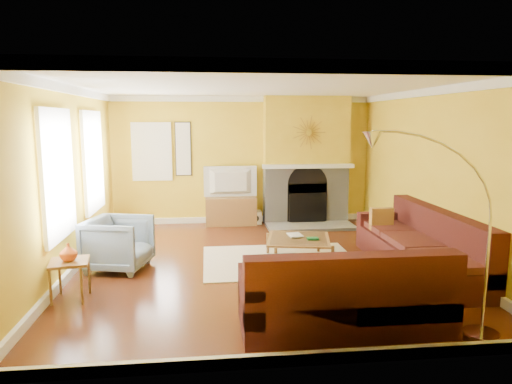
{
  "coord_description": "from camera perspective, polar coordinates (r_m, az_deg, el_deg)",
  "views": [
    {
      "loc": [
        -0.77,
        -6.76,
        2.21
      ],
      "look_at": [
        0.01,
        0.4,
        1.07
      ],
      "focal_mm": 32.0,
      "sensor_mm": 36.0,
      "label": 1
    }
  ],
  "objects": [
    {
      "name": "ceiling",
      "position": [
        6.82,
        0.27,
        13.24
      ],
      "size": [
        5.5,
        6.0,
        0.02
      ],
      "primitive_type": "cube",
      "color": "white",
      "rests_on": "ground"
    },
    {
      "name": "baseboard",
      "position": [
        7.13,
        0.25,
        -8.51
      ],
      "size": [
        5.5,
        6.0,
        0.12
      ],
      "primitive_type": null,
      "color": "white",
      "rests_on": "floor"
    },
    {
      "name": "wall_right",
      "position": [
        7.67,
        21.21,
        1.99
      ],
      "size": [
        0.02,
        6.0,
        2.7
      ],
      "primitive_type": "cube",
      "color": "gold",
      "rests_on": "ground"
    },
    {
      "name": "hearth",
      "position": [
        9.51,
        6.83,
        -4.29
      ],
      "size": [
        1.8,
        0.7,
        0.06
      ],
      "primitive_type": "cube",
      "color": "gray",
      "rests_on": "floor"
    },
    {
      "name": "armchair",
      "position": [
        7.1,
        -16.8,
        -6.18
      ],
      "size": [
        1.04,
        1.02,
        0.79
      ],
      "primitive_type": "imported",
      "rotation": [
        0.0,
        0.0,
        1.33
      ],
      "color": "slate",
      "rests_on": "floor"
    },
    {
      "name": "sunburst",
      "position": [
        9.57,
        6.62,
        7.41
      ],
      "size": [
        0.7,
        0.04,
        0.7
      ],
      "primitive_type": null,
      "color": "olive",
      "rests_on": "fireplace"
    },
    {
      "name": "wall_front",
      "position": [
        3.92,
        5.26,
        -3.65
      ],
      "size": [
        5.5,
        0.02,
        2.7
      ],
      "primitive_type": "cube",
      "color": "gold",
      "rests_on": "ground"
    },
    {
      "name": "vase",
      "position": [
        6.08,
        -22.39,
        -6.96
      ],
      "size": [
        0.23,
        0.23,
        0.22
      ],
      "primitive_type": "imported",
      "rotation": [
        0.0,
        0.0,
        -0.11
      ],
      "color": "#D8591E",
      "rests_on": "side_table"
    },
    {
      "name": "crown_molding",
      "position": [
        6.82,
        0.27,
        12.65
      ],
      "size": [
        5.5,
        6.0,
        0.12
      ],
      "primitive_type": null,
      "color": "white",
      "rests_on": "ceiling"
    },
    {
      "name": "arc_lamp",
      "position": [
        4.8,
        21.41,
        -5.61
      ],
      "size": [
        1.34,
        0.36,
        2.09
      ],
      "primitive_type": null,
      "color": "silver",
      "rests_on": "floor"
    },
    {
      "name": "coffee_table",
      "position": [
        7.27,
        5.33,
        -7.15
      ],
      "size": [
        1.13,
        1.13,
        0.38
      ],
      "primitive_type": null,
      "rotation": [
        0.0,
        0.0,
        -0.21
      ],
      "color": "white",
      "rests_on": "floor"
    },
    {
      "name": "book",
      "position": [
        7.28,
        4.09,
        -5.45
      ],
      "size": [
        0.24,
        0.31,
        0.03
      ],
      "primitive_type": "imported",
      "rotation": [
        0.0,
        0.0,
        0.12
      ],
      "color": "white",
      "rests_on": "coffee_table"
    },
    {
      "name": "wall_back",
      "position": [
        9.84,
        -1.73,
        4.01
      ],
      "size": [
        5.5,
        0.02,
        2.7
      ],
      "primitive_type": "cube",
      "color": "gold",
      "rests_on": "ground"
    },
    {
      "name": "media_console",
      "position": [
        9.72,
        -3.17,
        -2.35
      ],
      "size": [
        1.07,
        0.48,
        0.59
      ],
      "primitive_type": "cube",
      "color": "olive",
      "rests_on": "floor"
    },
    {
      "name": "window_back",
      "position": [
        9.81,
        -12.89,
        4.94
      ],
      "size": [
        0.82,
        0.06,
        1.22
      ],
      "primitive_type": "cube",
      "color": "white",
      "rests_on": "wall_back"
    },
    {
      "name": "mantel",
      "position": [
        9.6,
        6.55,
        3.23
      ],
      "size": [
        1.92,
        0.22,
        0.08
      ],
      "primitive_type": "cube",
      "color": "white",
      "rests_on": "fireplace"
    },
    {
      "name": "tv",
      "position": [
        9.62,
        -3.2,
        1.27
      ],
      "size": [
        1.13,
        0.16,
        0.65
      ],
      "primitive_type": "imported",
      "rotation": [
        0.0,
        0.0,
        3.15
      ],
      "color": "black",
      "rests_on": "media_console"
    },
    {
      "name": "window_left_near",
      "position": [
        8.32,
        -19.81,
        3.6
      ],
      "size": [
        0.06,
        1.22,
        1.72
      ],
      "primitive_type": "cube",
      "color": "white",
      "rests_on": "wall_left"
    },
    {
      "name": "side_table",
      "position": [
        6.18,
        -22.19,
        -10.16
      ],
      "size": [
        0.52,
        0.52,
        0.5
      ],
      "primitive_type": null,
      "rotation": [
        0.0,
        0.0,
        0.18
      ],
      "color": "olive",
      "rests_on": "floor"
    },
    {
      "name": "wall_left",
      "position": [
        7.1,
        -22.48,
        1.39
      ],
      "size": [
        0.02,
        6.0,
        2.7
      ],
      "primitive_type": "cube",
      "color": "gold",
      "rests_on": "ground"
    },
    {
      "name": "floor",
      "position": [
        7.15,
        0.25,
        -9.04
      ],
      "size": [
        5.5,
        6.0,
        0.02
      ],
      "primitive_type": "cube",
      "color": "#602B14",
      "rests_on": "ground"
    },
    {
      "name": "subwoofer",
      "position": [
        9.82,
        -0.14,
        -3.16
      ],
      "size": [
        0.27,
        0.27,
        0.27
      ],
      "primitive_type": "cube",
      "color": "white",
      "rests_on": "floor"
    },
    {
      "name": "sectional_sofa",
      "position": [
        6.39,
        11.67,
        -7.14
      ],
      "size": [
        3.18,
        3.55,
        0.9
      ],
      "primitive_type": null,
      "color": "#471916",
      "rests_on": "floor"
    },
    {
      "name": "wall_art",
      "position": [
        9.76,
        -9.09,
        5.33
      ],
      "size": [
        0.34,
        0.04,
        1.14
      ],
      "primitive_type": "cube",
      "color": "white",
      "rests_on": "wall_back"
    },
    {
      "name": "window_left_far",
      "position": [
        6.5,
        -23.67,
        2.0
      ],
      "size": [
        0.06,
        1.22,
        1.72
      ],
      "primitive_type": "cube",
      "color": "white",
      "rests_on": "wall_left"
    },
    {
      "name": "fireplace",
      "position": [
        9.83,
        6.26,
        3.96
      ],
      "size": [
        1.8,
        0.4,
        2.7
      ],
      "primitive_type": null,
      "color": "gray",
      "rests_on": "floor"
    },
    {
      "name": "rug",
      "position": [
        7.29,
        2.99,
        -8.55
      ],
      "size": [
        2.4,
        1.8,
        0.02
      ],
      "primitive_type": "cube",
      "color": "beige",
      "rests_on": "floor"
    }
  ]
}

